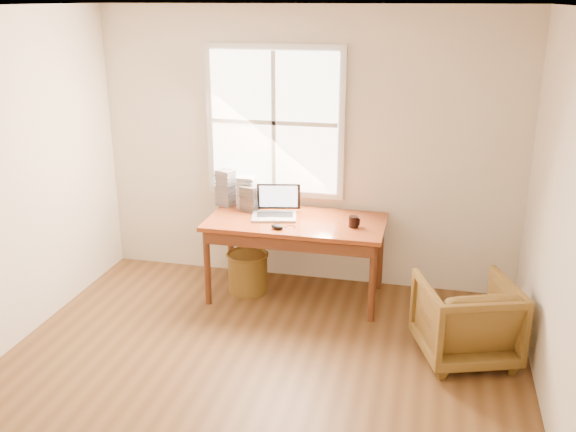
% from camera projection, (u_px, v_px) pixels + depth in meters
% --- Properties ---
extents(room_shell, '(4.04, 4.54, 2.64)m').
position_uv_depth(room_shell, '(238.00, 218.00, 4.09)').
color(room_shell, brown).
rests_on(room_shell, ground).
extents(desk, '(1.60, 0.80, 0.04)m').
position_uv_depth(desk, '(296.00, 222.00, 5.78)').
color(desk, brown).
rests_on(desk, room_shell).
extents(armchair, '(0.88, 0.89, 0.64)m').
position_uv_depth(armchair, '(466.00, 319.00, 4.89)').
color(armchair, brown).
rests_on(armchair, room_shell).
extents(wicker_stool, '(0.44, 0.44, 0.37)m').
position_uv_depth(wicker_stool, '(248.00, 273.00, 6.06)').
color(wicker_stool, brown).
rests_on(wicker_stool, room_shell).
extents(laptop, '(0.54, 0.55, 0.33)m').
position_uv_depth(laptop, '(274.00, 200.00, 5.77)').
color(laptop, '#A6A8AD').
rests_on(laptop, desk).
extents(mouse, '(0.14, 0.11, 0.04)m').
position_uv_depth(mouse, '(277.00, 227.00, 5.54)').
color(mouse, black).
rests_on(mouse, desk).
extents(coffee_mug, '(0.11, 0.11, 0.10)m').
position_uv_depth(coffee_mug, '(354.00, 222.00, 5.58)').
color(coffee_mug, black).
rests_on(coffee_mug, desk).
extents(cd_stack_a, '(0.16, 0.14, 0.31)m').
position_uv_depth(cd_stack_a, '(246.00, 192.00, 6.04)').
color(cd_stack_a, silver).
rests_on(cd_stack_a, desk).
extents(cd_stack_b, '(0.18, 0.17, 0.24)m').
position_uv_depth(cd_stack_b, '(250.00, 198.00, 5.99)').
color(cd_stack_b, '#27262B').
rests_on(cd_stack_b, desk).
extents(cd_stack_c, '(0.19, 0.18, 0.35)m').
position_uv_depth(cd_stack_c, '(226.00, 188.00, 6.12)').
color(cd_stack_c, '#9B9DA8').
rests_on(cd_stack_c, desk).
extents(cd_stack_d, '(0.17, 0.15, 0.20)m').
position_uv_depth(cd_stack_d, '(250.00, 198.00, 6.06)').
color(cd_stack_d, '#ACB2B8').
rests_on(cd_stack_d, desk).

